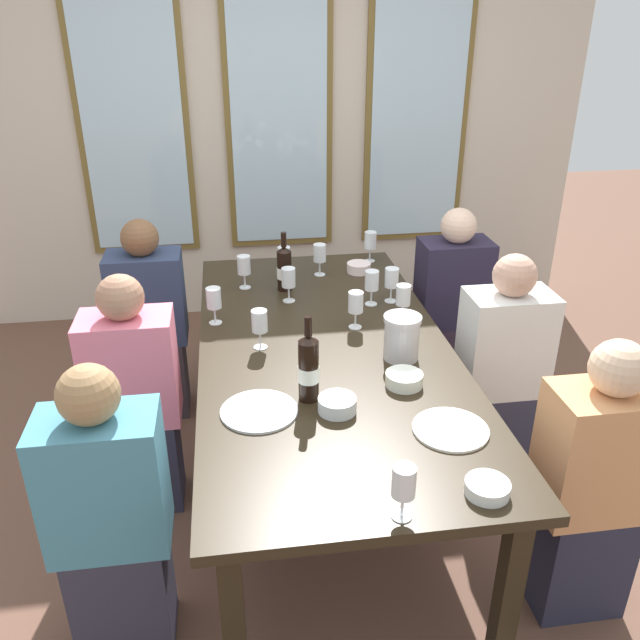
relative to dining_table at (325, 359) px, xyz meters
name	(u,v)px	position (x,y,z in m)	size (l,w,h in m)	color
ground_plane	(325,482)	(0.00, 0.00, -0.67)	(12.00, 12.00, 0.00)	brown
back_wall_with_windows	(278,108)	(0.00, 2.08, 0.78)	(4.27, 0.10, 2.90)	beige
dining_table	(325,359)	(0.00, 0.00, 0.00)	(1.07, 2.25, 0.74)	black
white_plate_0	(259,411)	(-0.31, -0.47, 0.07)	(0.28, 0.28, 0.01)	white
white_plate_1	(450,429)	(0.33, -0.67, 0.07)	(0.26, 0.26, 0.01)	white
metal_pitcher	(402,337)	(0.29, -0.15, 0.16)	(0.16, 0.16, 0.19)	silver
wine_bottle_0	(284,268)	(-0.11, 0.65, 0.18)	(0.08, 0.08, 0.31)	black
wine_bottle_1	(309,368)	(-0.12, -0.40, 0.20)	(0.08, 0.08, 0.34)	black
tasting_bowl_0	(404,379)	(0.25, -0.36, 0.09)	(0.14, 0.14, 0.05)	white
tasting_bowl_1	(359,268)	(0.31, 0.83, 0.09)	(0.13, 0.13, 0.05)	white
tasting_bowl_2	(487,488)	(0.33, -1.00, 0.09)	(0.14, 0.14, 0.04)	white
tasting_bowl_3	(337,405)	(-0.03, -0.50, 0.09)	(0.14, 0.14, 0.05)	white
wine_glass_0	(260,323)	(-0.28, 0.03, 0.18)	(0.07, 0.07, 0.17)	white
wine_glass_1	(372,282)	(0.29, 0.40, 0.18)	(0.07, 0.07, 0.17)	white
wine_glass_2	(244,267)	(-0.31, 0.70, 0.18)	(0.07, 0.07, 0.17)	white
wine_glass_3	(214,300)	(-0.47, 0.30, 0.18)	(0.07, 0.07, 0.17)	white
wine_glass_4	(404,483)	(0.06, -1.06, 0.19)	(0.07, 0.07, 0.17)	white
wine_glass_5	(320,255)	(0.10, 0.82, 0.18)	(0.07, 0.07, 0.17)	white
wine_glass_6	(284,257)	(-0.10, 0.80, 0.18)	(0.07, 0.07, 0.17)	white
wine_glass_7	(370,241)	(0.41, 0.99, 0.19)	(0.07, 0.07, 0.17)	white
wine_glass_8	(392,279)	(0.39, 0.42, 0.19)	(0.07, 0.07, 0.17)	white
wine_glass_9	(403,296)	(0.39, 0.20, 0.19)	(0.07, 0.07, 0.17)	white
wine_glass_10	(356,304)	(0.16, 0.16, 0.18)	(0.07, 0.07, 0.17)	white
wine_glass_11	(289,279)	(-0.11, 0.50, 0.18)	(0.07, 0.07, 0.17)	white
seated_person_0	(151,326)	(-0.82, 0.76, -0.15)	(0.38, 0.24, 1.11)	#372F36
seated_person_1	(451,310)	(0.82, 0.72, -0.15)	(0.38, 0.24, 1.11)	#332434
seated_person_2	(135,402)	(-0.82, 0.01, -0.15)	(0.38, 0.24, 1.11)	#2A283A
seated_person_3	(501,374)	(0.82, 0.01, -0.15)	(0.38, 0.24, 1.11)	#2F3044
seated_person_4	(111,521)	(-0.82, -0.71, -0.15)	(0.38, 0.24, 1.11)	#312F3F
seated_person_5	(591,489)	(0.82, -0.80, -0.15)	(0.38, 0.24, 1.11)	#252639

